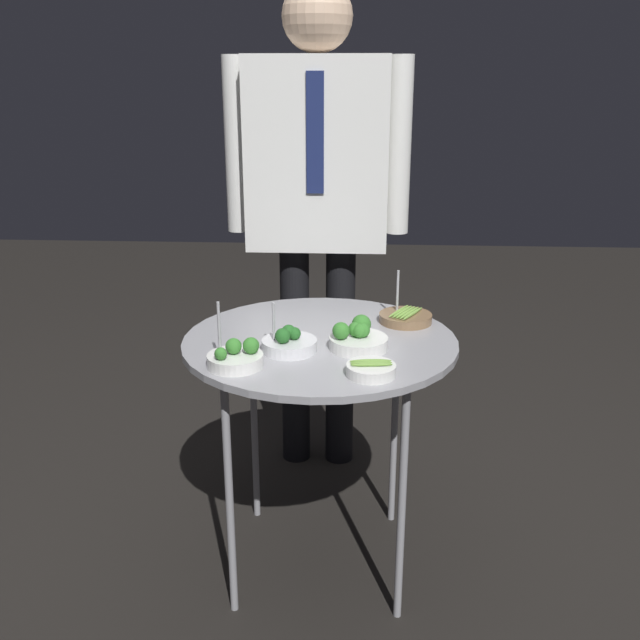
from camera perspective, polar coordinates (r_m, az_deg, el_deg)
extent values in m
plane|color=black|center=(2.15, 0.00, -18.60)|extent=(8.00, 8.00, 0.00)
cylinder|color=#939399|center=(1.82, 0.00, -1.76)|extent=(0.70, 0.70, 0.02)
cylinder|color=gray|center=(1.79, 6.56, -14.49)|extent=(0.02, 0.02, 0.66)
cylinder|color=gray|center=(1.81, -7.25, -14.05)|extent=(0.02, 0.02, 0.66)
cylinder|color=gray|center=(2.15, 5.98, -8.29)|extent=(0.02, 0.02, 0.66)
cylinder|color=gray|center=(2.17, -5.28, -8.01)|extent=(0.02, 0.02, 0.66)
cylinder|color=silver|center=(1.73, -2.46, -2.03)|extent=(0.14, 0.14, 0.03)
sphere|color=#236023|center=(1.72, -2.05, -1.08)|extent=(0.03, 0.03, 0.03)
sphere|color=#236023|center=(1.73, -2.52, -0.96)|extent=(0.04, 0.04, 0.04)
sphere|color=#236023|center=(1.70, -3.01, -1.27)|extent=(0.04, 0.04, 0.04)
cylinder|color=#ADADB2|center=(1.72, -3.72, -0.52)|extent=(0.01, 0.01, 0.12)
cylinder|color=brown|center=(1.95, 6.85, 0.16)|extent=(0.14, 0.14, 0.02)
ellipsoid|color=#7AA847|center=(1.93, 7.43, 0.51)|extent=(0.07, 0.11, 0.01)
ellipsoid|color=#7AA847|center=(1.94, 7.15, 0.56)|extent=(0.07, 0.11, 0.01)
ellipsoid|color=#7AA847|center=(1.94, 6.87, 0.62)|extent=(0.07, 0.11, 0.01)
ellipsoid|color=#7AA847|center=(1.95, 6.60, 0.67)|extent=(0.07, 0.11, 0.01)
ellipsoid|color=#7AA847|center=(1.95, 6.32, 0.72)|extent=(0.07, 0.11, 0.01)
cylinder|color=#ADADB2|center=(1.96, 6.22, 2.07)|extent=(0.01, 0.01, 0.13)
cylinder|color=white|center=(1.65, -6.80, -3.23)|extent=(0.13, 0.13, 0.03)
sphere|color=#387F2D|center=(1.64, -5.54, -2.05)|extent=(0.04, 0.04, 0.04)
sphere|color=#387F2D|center=(1.65, -6.93, -2.09)|extent=(0.04, 0.04, 0.04)
sphere|color=#387F2D|center=(1.62, -7.95, -2.69)|extent=(0.03, 0.03, 0.03)
cylinder|color=#ADADB2|center=(1.64, -8.05, -1.06)|extent=(0.01, 0.01, 0.15)
cylinder|color=white|center=(1.75, 3.10, -1.84)|extent=(0.14, 0.14, 0.03)
sphere|color=#387F2D|center=(1.74, 3.43, -0.81)|extent=(0.04, 0.04, 0.04)
sphere|color=#387F2D|center=(1.76, 3.33, -0.34)|extent=(0.05, 0.05, 0.05)
sphere|color=#387F2D|center=(1.74, 2.85, -0.75)|extent=(0.04, 0.04, 0.04)
sphere|color=#387F2D|center=(1.72, 1.69, -0.87)|extent=(0.04, 0.04, 0.04)
sphere|color=#387F2D|center=(1.73, 3.19, -0.86)|extent=(0.04, 0.04, 0.04)
cylinder|color=white|center=(1.60, 4.10, -4.01)|extent=(0.11, 0.11, 0.03)
ellipsoid|color=olive|center=(1.58, 4.15, -3.58)|extent=(0.10, 0.02, 0.01)
ellipsoid|color=olive|center=(1.59, 4.11, -3.43)|extent=(0.10, 0.02, 0.01)
ellipsoid|color=olive|center=(1.60, 4.07, -3.29)|extent=(0.10, 0.02, 0.01)
cylinder|color=black|center=(2.46, -1.98, -2.90)|extent=(0.10, 0.10, 0.78)
cylinder|color=black|center=(2.46, 1.60, -2.98)|extent=(0.10, 0.10, 0.78)
cube|color=silver|center=(2.29, -0.21, 13.14)|extent=(0.44, 0.21, 0.59)
cube|color=navy|center=(2.18, -0.40, 14.69)|extent=(0.05, 0.01, 0.35)
cylinder|color=silver|center=(2.32, -6.73, 13.67)|extent=(0.07, 0.07, 0.54)
cylinder|color=silver|center=(2.29, 6.38, 13.61)|extent=(0.07, 0.07, 0.54)
sphere|color=#D1AD8E|center=(2.29, -0.23, 23.16)|extent=(0.21, 0.21, 0.21)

